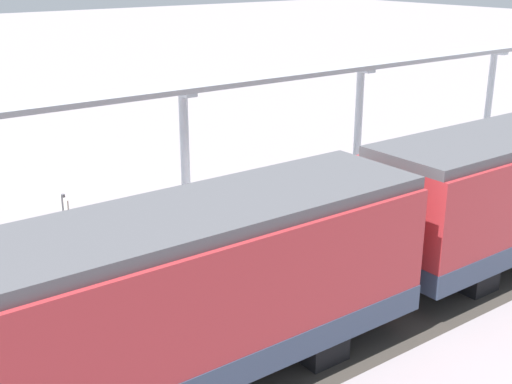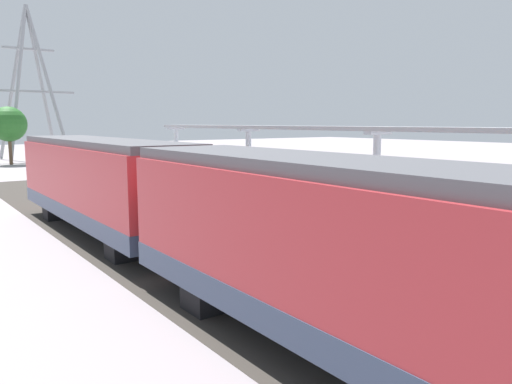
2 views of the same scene
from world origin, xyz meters
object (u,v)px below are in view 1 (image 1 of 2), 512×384
Objects in this scene: canopy_pillar_nearest at (490,94)px; canopy_pillar_second at (359,118)px; train_far_carriage at (120,320)px; bench_near_end at (78,239)px; canopy_pillar_third at (185,151)px; platform_info_sign at (66,229)px.

canopy_pillar_nearest and canopy_pillar_second have the same top height.
train_far_carriage is 7.22m from bench_near_end.
platform_info_sign is (-2.47, 4.81, -0.58)m from canopy_pillar_third.
train_far_carriage is at bearing 167.58° from platform_info_sign.
canopy_pillar_third is 4.50m from bench_near_end.
bench_near_end is (-1.23, 11.50, -1.47)m from canopy_pillar_second.
canopy_pillar_second reaches higher than train_far_carriage.
canopy_pillar_nearest is 19.57m from bench_near_end.
train_far_carriage is 3.19× the size of canopy_pillar_second.
canopy_pillar_nearest is 1.71× the size of platform_info_sign.
platform_info_sign is at bearing 149.10° from bench_near_end.
canopy_pillar_nearest reaches higher than train_far_carriage.
canopy_pillar_third is (0.00, 7.43, 0.00)m from canopy_pillar_second.
train_far_carriage is at bearing 110.54° from canopy_pillar_nearest.
train_far_carriage is 5.46× the size of platform_info_sign.
bench_near_end is 1.70m from platform_info_sign.
canopy_pillar_second reaches higher than bench_near_end.
canopy_pillar_second is 2.49× the size of bench_near_end.
platform_info_sign is (-2.47, 20.22, -0.58)m from canopy_pillar_nearest.
canopy_pillar_second reaches higher than platform_info_sign.
canopy_pillar_second is (8.04, -13.47, 0.08)m from train_far_carriage.
train_far_carriage is 22.90m from canopy_pillar_nearest.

